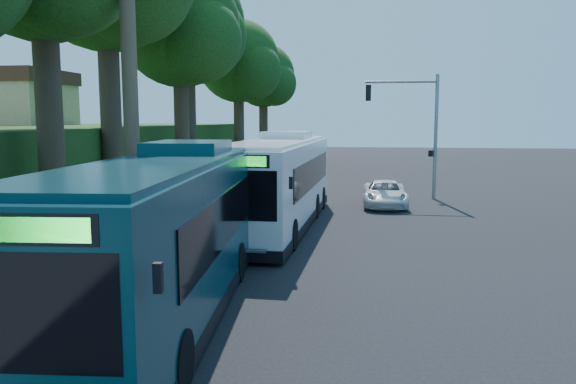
# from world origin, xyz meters

# --- Properties ---
(ground) EXTENTS (140.00, 140.00, 0.00)m
(ground) POSITION_xyz_m (0.00, 0.00, 0.00)
(ground) COLOR black
(ground) RESTS_ON ground
(sidewalk) EXTENTS (4.50, 70.00, 0.12)m
(sidewalk) POSITION_xyz_m (-7.30, 0.00, 0.06)
(sidewalk) COLOR gray
(sidewalk) RESTS_ON ground
(red_curb) EXTENTS (0.25, 30.00, 0.13)m
(red_curb) POSITION_xyz_m (-5.00, -4.00, 0.07)
(red_curb) COLOR maroon
(red_curb) RESTS_ON ground
(grass_verge) EXTENTS (8.00, 70.00, 0.06)m
(grass_verge) POSITION_xyz_m (-13.00, 5.00, 0.03)
(grass_verge) COLOR #234719
(grass_verge) RESTS_ON ground
(bus_shelter) EXTENTS (3.20, 1.51, 2.55)m
(bus_shelter) POSITION_xyz_m (-7.26, -2.86, 1.81)
(bus_shelter) COLOR black
(bus_shelter) RESTS_ON ground
(stop_sign_pole) EXTENTS (0.35, 0.06, 3.17)m
(stop_sign_pole) POSITION_xyz_m (-5.40, -5.00, 2.08)
(stop_sign_pole) COLOR gray
(stop_sign_pole) RESTS_ON ground
(traffic_signal_pole) EXTENTS (4.10, 0.30, 7.00)m
(traffic_signal_pole) POSITION_xyz_m (3.78, 10.00, 4.42)
(traffic_signal_pole) COLOR gray
(traffic_signal_pole) RESTS_ON ground
(tree_2) EXTENTS (8.82, 8.40, 15.12)m
(tree_2) POSITION_xyz_m (-11.89, 15.98, 10.48)
(tree_2) COLOR #382B1E
(tree_2) RESTS_ON ground
(tree_3) EXTENTS (10.08, 9.60, 17.28)m
(tree_3) POSITION_xyz_m (-13.88, 23.98, 11.98)
(tree_3) COLOR #382B1E
(tree_3) RESTS_ON ground
(tree_4) EXTENTS (8.40, 8.00, 14.14)m
(tree_4) POSITION_xyz_m (-11.40, 31.98, 9.73)
(tree_4) COLOR #382B1E
(tree_4) RESTS_ON ground
(tree_5) EXTENTS (7.35, 7.00, 12.86)m
(tree_5) POSITION_xyz_m (-10.41, 39.99, 8.96)
(tree_5) COLOR #382B1E
(tree_5) RESTS_ON ground
(white_bus) EXTENTS (3.29, 13.40, 3.97)m
(white_bus) POSITION_xyz_m (-2.74, 0.78, 1.94)
(white_bus) COLOR white
(white_bus) RESTS_ON ground
(teal_bus) EXTENTS (3.82, 13.33, 3.92)m
(teal_bus) POSITION_xyz_m (-3.72, -9.84, 1.91)
(teal_bus) COLOR #092E36
(teal_bus) RESTS_ON ground
(pickup) EXTENTS (2.25, 4.81, 1.33)m
(pickup) POSITION_xyz_m (1.94, 6.90, 0.67)
(pickup) COLOR white
(pickup) RESTS_ON ground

